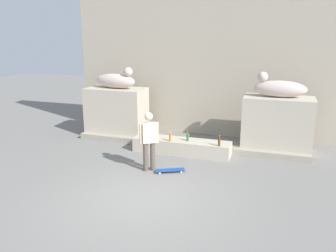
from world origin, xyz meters
The scene contains 13 objects.
ground_plane centered at (0.00, 0.00, 0.00)m, with size 40.00×40.00×0.00m, color slate.
facade_wall centered at (0.00, 5.93, 2.75)m, with size 9.60×0.60×5.50m, color #AEA28D.
pedestal_left centered at (-2.84, 4.49, 0.89)m, with size 2.15×1.12×1.78m, color #B7AD99.
pedestal_right centered at (2.84, 4.49, 0.89)m, with size 2.15×1.12×1.78m, color #B7AD99.
statue_reclining_left centered at (-2.80, 4.49, 2.07)m, with size 1.66×0.77×0.78m.
statue_reclining_right centered at (2.80, 4.49, 2.07)m, with size 1.60×0.56×0.78m.
ledge_block centered at (0.00, 3.34, 0.22)m, with size 3.11×0.70×0.45m, color #B7AD99.
skater centered at (-0.47, 1.70, 0.92)m, with size 0.48×0.36×1.67m.
skateboard centered at (0.13, 1.74, 0.06)m, with size 0.80×0.54×0.08m.
bottle_green centered at (0.20, 3.31, 0.56)m, with size 0.08×0.08×0.27m.
bottle_orange centered at (-0.30, 3.10, 0.57)m, with size 0.07×0.07×0.30m.
bottle_brown centered at (1.24, 3.10, 0.59)m, with size 0.07×0.07×0.33m.
stair_step centered at (0.00, 3.92, 0.10)m, with size 7.83×0.50×0.19m, color gray.
Camera 1 is at (2.86, -6.70, 3.77)m, focal length 36.85 mm.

